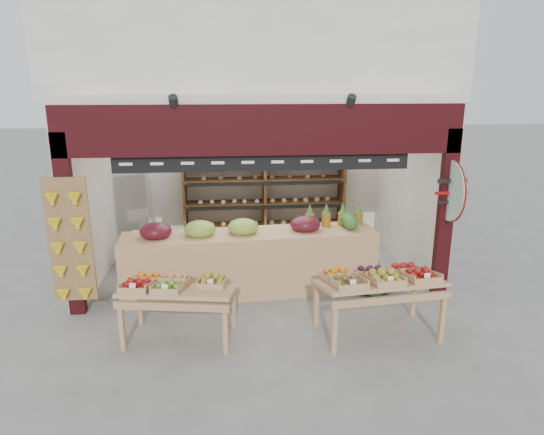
{
  "coord_description": "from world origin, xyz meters",
  "views": [
    {
      "loc": [
        -0.53,
        -7.82,
        3.28
      ],
      "look_at": [
        0.2,
        -0.2,
        1.15
      ],
      "focal_mm": 32.0,
      "sensor_mm": 36.0,
      "label": 1
    }
  ],
  "objects_px": {
    "refrigerator": "(134,209)",
    "mid_counter": "(249,260)",
    "back_shelving": "(264,184)",
    "display_table_right": "(379,279)",
    "watermelon_pile": "(369,280)",
    "display_table_left": "(172,287)",
    "cardboard_stack": "(153,254)"
  },
  "relations": [
    {
      "from": "back_shelving",
      "to": "watermelon_pile",
      "type": "relative_size",
      "value": 4.53
    },
    {
      "from": "mid_counter",
      "to": "display_table_right",
      "type": "bearing_deg",
      "value": -43.3
    },
    {
      "from": "back_shelving",
      "to": "mid_counter",
      "type": "relative_size",
      "value": 0.82
    },
    {
      "from": "display_table_right",
      "to": "mid_counter",
      "type": "bearing_deg",
      "value": 136.7
    },
    {
      "from": "refrigerator",
      "to": "watermelon_pile",
      "type": "relative_size",
      "value": 2.25
    },
    {
      "from": "display_table_left",
      "to": "watermelon_pile",
      "type": "xyz_separation_m",
      "value": [
        3.01,
        1.2,
        -0.53
      ]
    },
    {
      "from": "back_shelving",
      "to": "display_table_right",
      "type": "xyz_separation_m",
      "value": [
        1.19,
        -4.01,
        -0.47
      ]
    },
    {
      "from": "display_table_left",
      "to": "cardboard_stack",
      "type": "bearing_deg",
      "value": 103.5
    },
    {
      "from": "display_table_right",
      "to": "watermelon_pile",
      "type": "bearing_deg",
      "value": 77.64
    },
    {
      "from": "refrigerator",
      "to": "watermelon_pile",
      "type": "height_order",
      "value": "refrigerator"
    },
    {
      "from": "refrigerator",
      "to": "watermelon_pile",
      "type": "xyz_separation_m",
      "value": [
        4.13,
        -2.58,
        -0.63
      ]
    },
    {
      "from": "refrigerator",
      "to": "cardboard_stack",
      "type": "distance_m",
      "value": 1.34
    },
    {
      "from": "cardboard_stack",
      "to": "mid_counter",
      "type": "height_order",
      "value": "mid_counter"
    },
    {
      "from": "refrigerator",
      "to": "cardboard_stack",
      "type": "height_order",
      "value": "refrigerator"
    },
    {
      "from": "watermelon_pile",
      "to": "refrigerator",
      "type": "bearing_deg",
      "value": 148.01
    },
    {
      "from": "back_shelving",
      "to": "display_table_left",
      "type": "xyz_separation_m",
      "value": [
        -1.52,
        -3.83,
        -0.55
      ]
    },
    {
      "from": "refrigerator",
      "to": "mid_counter",
      "type": "xyz_separation_m",
      "value": [
        2.21,
        -2.43,
        -0.28
      ]
    },
    {
      "from": "mid_counter",
      "to": "display_table_left",
      "type": "relative_size",
      "value": 2.61
    },
    {
      "from": "mid_counter",
      "to": "display_table_right",
      "type": "relative_size",
      "value": 2.43
    },
    {
      "from": "refrigerator",
      "to": "mid_counter",
      "type": "distance_m",
      "value": 3.29
    },
    {
      "from": "back_shelving",
      "to": "mid_counter",
      "type": "distance_m",
      "value": 2.61
    },
    {
      "from": "display_table_right",
      "to": "watermelon_pile",
      "type": "relative_size",
      "value": 2.28
    },
    {
      "from": "cardboard_stack",
      "to": "display_table_left",
      "type": "height_order",
      "value": "display_table_left"
    },
    {
      "from": "display_table_right",
      "to": "watermelon_pile",
      "type": "xyz_separation_m",
      "value": [
        0.3,
        1.38,
        -0.6
      ]
    },
    {
      "from": "mid_counter",
      "to": "display_table_left",
      "type": "bearing_deg",
      "value": -128.52
    },
    {
      "from": "display_table_left",
      "to": "watermelon_pile",
      "type": "bearing_deg",
      "value": 21.69
    },
    {
      "from": "mid_counter",
      "to": "watermelon_pile",
      "type": "distance_m",
      "value": 1.97
    },
    {
      "from": "refrigerator",
      "to": "cardboard_stack",
      "type": "bearing_deg",
      "value": -66.29
    },
    {
      "from": "mid_counter",
      "to": "display_table_right",
      "type": "xyz_separation_m",
      "value": [
        1.63,
        -1.53,
        0.25
      ]
    },
    {
      "from": "refrigerator",
      "to": "mid_counter",
      "type": "height_order",
      "value": "refrigerator"
    },
    {
      "from": "refrigerator",
      "to": "display_table_left",
      "type": "height_order",
      "value": "refrigerator"
    },
    {
      "from": "cardboard_stack",
      "to": "refrigerator",
      "type": "bearing_deg",
      "value": 113.79
    }
  ]
}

